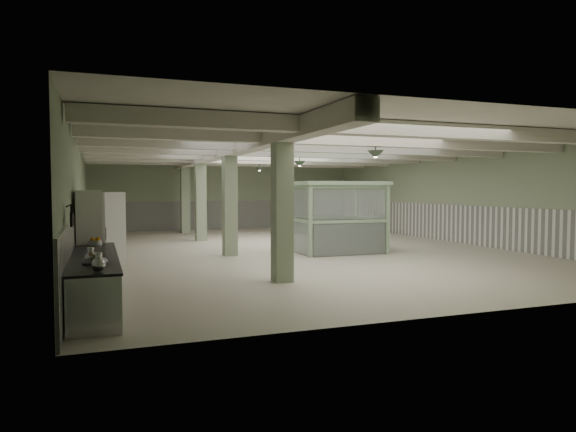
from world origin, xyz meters
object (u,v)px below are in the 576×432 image
object	(u,v)px
prep_counter	(95,279)
guard_booth	(336,204)
filing_cabinet	(380,231)
walkin_cooler	(91,236)

from	to	relation	value
prep_counter	guard_booth	distance (m)	9.62
guard_booth	filing_cabinet	bearing A→B (deg)	4.23
prep_counter	guard_booth	bearing A→B (deg)	36.69
guard_booth	filing_cabinet	xyz separation A→B (m)	(1.79, 0.07, -0.99)
walkin_cooler	filing_cabinet	size ratio (longest dim) A/B	1.69
walkin_cooler	guard_booth	world-z (taller)	guard_booth
walkin_cooler	guard_booth	size ratio (longest dim) A/B	0.72
guard_booth	prep_counter	bearing A→B (deg)	-141.26
walkin_cooler	filing_cabinet	distance (m)	9.92
walkin_cooler	guard_booth	distance (m)	8.22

